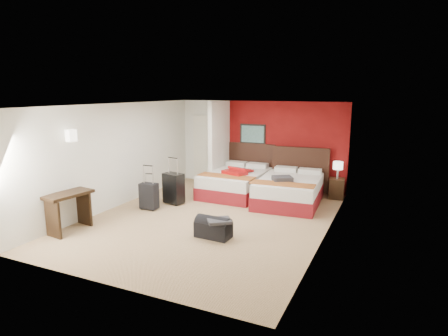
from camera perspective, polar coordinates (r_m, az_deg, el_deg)
The scene contains 17 objects.
ground at distance 8.55m, azimuth -2.10°, elevation -7.58°, with size 6.50×6.50×0.00m, color tan.
room_walls at distance 10.12m, azimuth -5.65°, elevation 2.71°, with size 5.02×6.52×2.50m.
red_accent_panel at distance 10.94m, azimuth 9.04°, elevation 3.26°, with size 3.50×0.04×2.50m, color maroon.
partition_wall at distance 10.97m, azimuth -0.69°, elevation 3.42°, with size 0.12×1.20×2.50m, color silver.
entry_door at distance 11.86m, azimuth -2.75°, elevation 2.92°, with size 0.82×0.06×2.05m, color silver.
bed_left at distance 10.41m, azimuth 1.76°, elevation -2.28°, with size 1.47×2.09×0.63m, color silver.
bed_right at distance 9.73m, azimuth 9.70°, elevation -3.41°, with size 1.48×2.11×0.63m, color white.
red_suitcase_open at distance 10.20m, azimuth 2.07°, elevation -0.46°, with size 0.60×0.83×0.10m, color #AD0E0F.
jacket_bundle at distance 9.38m, azimuth 8.71°, elevation -1.60°, with size 0.46×0.37×0.11m, color #37363B.
nightstand at distance 10.47m, azimuth 16.47°, elevation -2.95°, with size 0.38×0.38×0.53m, color #301D10.
table_lamp at distance 10.36m, azimuth 16.62°, elevation -0.32°, with size 0.25×0.25×0.45m, color silver.
suitcase_black at distance 9.63m, azimuth -7.53°, elevation -3.16°, with size 0.50×0.31×0.75m, color black.
suitcase_charcoal at distance 9.27m, azimuth -11.13°, elevation -4.29°, with size 0.41×0.26×0.61m, color black.
suitcase_navy at distance 9.61m, azimuth -10.97°, elevation -4.25°, with size 0.32×0.19×0.44m, color black.
duffel_bag at distance 7.47m, azimuth -1.60°, elevation -9.05°, with size 0.68×0.36×0.34m, color black.
jacket_draped at distance 7.30m, azimuth -0.72°, elevation -7.87°, with size 0.44×0.37×0.06m, color #38383D.
desk at distance 8.33m, azimuth -22.12°, elevation -6.09°, with size 0.48×0.95×0.79m, color black.
Camera 1 is at (3.64, -7.21, 2.80)m, focal length 30.60 mm.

